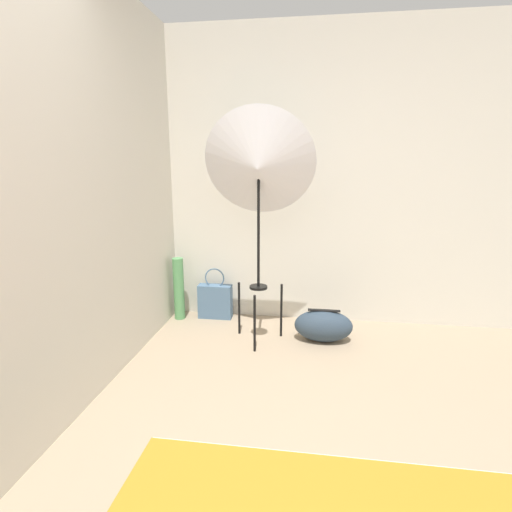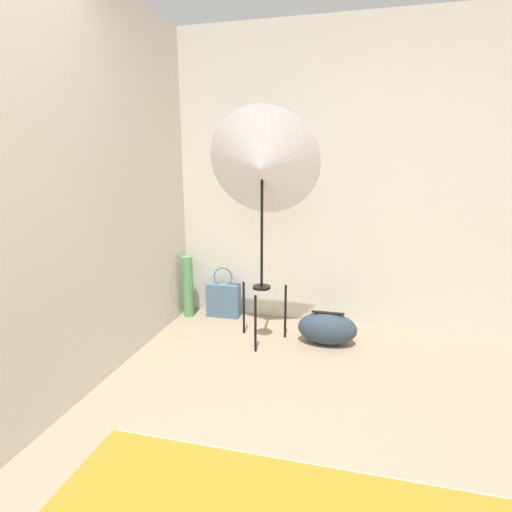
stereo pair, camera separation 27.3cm
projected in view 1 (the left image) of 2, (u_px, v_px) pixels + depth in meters
wall_back at (302, 179)px, 3.54m from camera, size 8.00×0.05×2.60m
wall_side_left at (73, 188)px, 2.24m from camera, size 0.05×8.00×2.60m
photo_umbrella at (259, 167)px, 3.01m from camera, size 0.87×0.45×1.85m
tote_bag at (215, 301)px, 3.77m from camera, size 0.32×0.11×0.49m
duffel_bag at (323, 326)px, 3.29m from camera, size 0.48×0.26×0.27m
paper_roll at (179, 289)px, 3.73m from camera, size 0.10×0.10×0.59m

